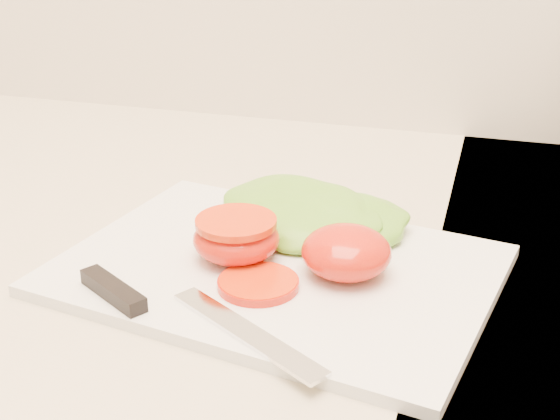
# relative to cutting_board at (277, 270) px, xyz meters

# --- Properties ---
(cutting_board) EXTENTS (0.38, 0.31, 0.01)m
(cutting_board) POSITION_rel_cutting_board_xyz_m (0.00, 0.00, 0.00)
(cutting_board) COLOR white
(cutting_board) RESTS_ON counter
(tomato_half_dome) EXTENTS (0.07, 0.07, 0.04)m
(tomato_half_dome) POSITION_rel_cutting_board_xyz_m (0.06, 0.00, 0.02)
(tomato_half_dome) COLOR red
(tomato_half_dome) RESTS_ON cutting_board
(tomato_half_cut) EXTENTS (0.07, 0.07, 0.04)m
(tomato_half_cut) POSITION_rel_cutting_board_xyz_m (-0.04, 0.00, 0.02)
(tomato_half_cut) COLOR red
(tomato_half_cut) RESTS_ON cutting_board
(tomato_slice_0) EXTENTS (0.06, 0.06, 0.01)m
(tomato_slice_0) POSITION_rel_cutting_board_xyz_m (-0.00, -0.04, 0.01)
(tomato_slice_0) COLOR #DB3E0C
(tomato_slice_0) RESTS_ON cutting_board
(lettuce_leaf_0) EXTENTS (0.19, 0.16, 0.03)m
(lettuce_leaf_0) POSITION_rel_cutting_board_xyz_m (-0.00, 0.07, 0.02)
(lettuce_leaf_0) COLOR #62AF2E
(lettuce_leaf_0) RESTS_ON cutting_board
(lettuce_leaf_1) EXTENTS (0.14, 0.12, 0.03)m
(lettuce_leaf_1) POSITION_rel_cutting_board_xyz_m (0.04, 0.07, 0.02)
(lettuce_leaf_1) COLOR #62AF2E
(lettuce_leaf_1) RESTS_ON cutting_board
(knife) EXTENTS (0.22, 0.09, 0.01)m
(knife) POSITION_rel_cutting_board_xyz_m (-0.06, -0.09, 0.01)
(knife) COLOR silver
(knife) RESTS_ON cutting_board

